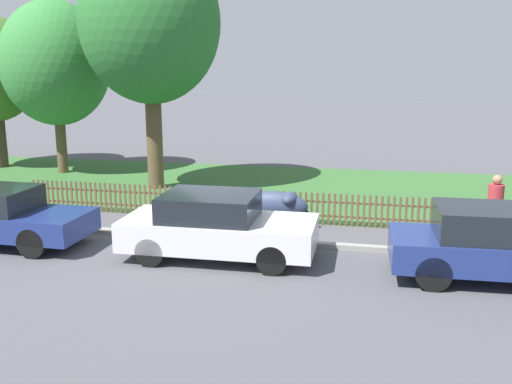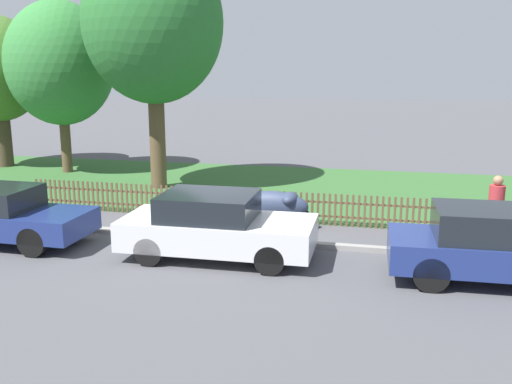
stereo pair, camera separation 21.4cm
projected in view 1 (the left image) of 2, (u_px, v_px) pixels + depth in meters
The scene contains 10 objects.
ground_plane at pixel (210, 241), 13.57m from camera, with size 120.00×120.00×0.00m, color #4C4C51.
kerb_stone at pixel (211, 238), 13.65m from camera, with size 33.55×0.20×0.12m, color gray.
grass_strip at pixel (262, 188), 19.50m from camera, with size 33.55×8.39×0.01m, color #33602D.
park_fence at pixel (231, 204), 15.42m from camera, with size 33.55×0.05×0.85m.
parked_car_navy_estate at pixel (217, 226), 12.28m from camera, with size 4.18×1.87×1.42m.
parked_car_red_compact at pixel (494, 244), 10.96m from camera, with size 4.06×1.81×1.46m.
covered_motorcycle at pixel (275, 205), 14.55m from camera, with size 1.96×0.71×0.98m.
tree_behind_motorcycle at pixel (55, 64), 21.39m from camera, with size 4.05×4.05×6.51m.
tree_mid_park at pixel (150, 23), 18.35m from camera, with size 4.55×4.55×8.08m.
pedestrian_near_fence at pixel (495, 207), 12.95m from camera, with size 0.48×0.48×1.70m.
Camera 1 is at (3.85, -12.45, 4.10)m, focal length 40.00 mm.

